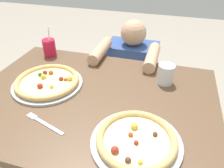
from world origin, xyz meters
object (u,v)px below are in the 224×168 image
pizza_far (48,82)px  diner_seated (130,84)px  pizza_near (136,140)px  drink_cup_colored (49,48)px  fork (43,123)px  water_cup_clear (166,74)px

pizza_far → diner_seated: diner_seated is taller
diner_seated → pizza_near: bearing=-77.6°
pizza_far → diner_seated: (0.31, 0.60, -0.34)m
pizza_far → diner_seated: 0.76m
pizza_far → drink_cup_colored: 0.34m
drink_cup_colored → fork: size_ratio=0.94×
water_cup_clear → diner_seated: diner_seated is taller
drink_cup_colored → water_cup_clear: (0.72, -0.11, -0.00)m
pizza_near → diner_seated: size_ratio=0.36×
water_cup_clear → fork: bearing=-135.6°
pizza_near → pizza_far: size_ratio=0.95×
water_cup_clear → fork: 0.62m
pizza_near → pizza_far: 0.56m
fork → diner_seated: 0.93m
water_cup_clear → drink_cup_colored: bearing=170.9°
pizza_far → fork: (0.12, -0.25, -0.02)m
drink_cup_colored → fork: 0.61m
water_cup_clear → fork: water_cup_clear is taller
pizza_near → diner_seated: diner_seated is taller
pizza_far → diner_seated: size_ratio=0.38×
pizza_near → diner_seated: bearing=102.4°
pizza_far → water_cup_clear: 0.59m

